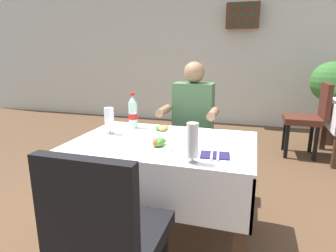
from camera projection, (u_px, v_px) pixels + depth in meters
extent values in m
plane|color=brown|center=(152.00, 238.00, 2.12)|extent=(11.00, 11.00, 0.00)
cube|color=silver|center=(221.00, 45.00, 5.31)|extent=(11.00, 0.12, 2.97)
cube|color=white|center=(164.00, 142.00, 1.98)|extent=(1.23, 0.84, 0.02)
cube|color=white|center=(142.00, 191.00, 1.64)|extent=(1.23, 0.02, 0.32)
cube|color=white|center=(179.00, 147.00, 2.40)|extent=(1.23, 0.02, 0.32)
cube|color=white|center=(88.00, 156.00, 2.19)|extent=(0.02, 0.84, 0.32)
cube|color=white|center=(253.00, 175.00, 1.85)|extent=(0.02, 0.84, 0.32)
cube|color=#472D1E|center=(68.00, 204.00, 1.89)|extent=(0.07, 0.07, 0.73)
cube|color=#472D1E|center=(240.00, 234.00, 1.58)|extent=(0.07, 0.07, 0.73)
cube|color=#472D1E|center=(117.00, 165.00, 2.56)|extent=(0.07, 0.07, 0.73)
cube|color=#472D1E|center=(245.00, 180.00, 2.25)|extent=(0.07, 0.07, 0.73)
cube|color=black|center=(187.00, 145.00, 2.71)|extent=(0.44, 0.44, 0.08)
cube|color=black|center=(193.00, 113.00, 2.87)|extent=(0.42, 0.06, 0.44)
cube|color=black|center=(165.00, 176.00, 2.66)|extent=(0.04, 0.04, 0.45)
cube|color=black|center=(201.00, 180.00, 2.57)|extent=(0.04, 0.04, 0.45)
cube|color=black|center=(174.00, 163.00, 2.98)|extent=(0.04, 0.04, 0.45)
cube|color=black|center=(207.00, 166.00, 2.88)|extent=(0.04, 0.04, 0.45)
cube|color=black|center=(119.00, 234.00, 1.37)|extent=(0.44, 0.44, 0.08)
cube|color=black|center=(86.00, 213.00, 1.07)|extent=(0.42, 0.06, 0.44)
cube|color=black|center=(107.00, 252.00, 1.64)|extent=(0.04, 0.04, 0.45)
cylinder|color=#282D42|center=(178.00, 179.00, 2.59)|extent=(0.10, 0.10, 0.45)
cylinder|color=#282D42|center=(195.00, 181.00, 2.55)|extent=(0.10, 0.10, 0.45)
cube|color=#282D42|center=(191.00, 144.00, 2.65)|extent=(0.34, 0.36, 0.12)
cube|color=#4C754C|center=(193.00, 110.00, 2.65)|extent=(0.36, 0.20, 0.50)
sphere|color=#997051|center=(194.00, 72.00, 2.56)|extent=(0.19, 0.19, 0.19)
cylinder|color=#997051|center=(164.00, 111.00, 2.49)|extent=(0.07, 0.26, 0.07)
cylinder|color=#997051|center=(213.00, 114.00, 2.37)|extent=(0.07, 0.26, 0.07)
cube|color=white|center=(157.00, 148.00, 1.81)|extent=(0.22, 0.22, 0.01)
ellipsoid|color=#99602D|center=(155.00, 143.00, 1.80)|extent=(0.06, 0.07, 0.05)
ellipsoid|color=#4C8E38|center=(159.00, 143.00, 1.81)|extent=(0.06, 0.09, 0.05)
ellipsoid|color=#4C8E38|center=(159.00, 141.00, 1.85)|extent=(0.10, 0.07, 0.05)
cube|color=white|center=(162.00, 132.00, 2.18)|extent=(0.24, 0.24, 0.01)
ellipsoid|color=gold|center=(162.00, 129.00, 2.17)|extent=(0.09, 0.08, 0.04)
ellipsoid|color=#4C8E38|center=(160.00, 128.00, 2.19)|extent=(0.11, 0.09, 0.04)
ellipsoid|color=gold|center=(164.00, 127.00, 2.22)|extent=(0.09, 0.09, 0.03)
cylinder|color=white|center=(192.00, 162.00, 1.57)|extent=(0.07, 0.07, 0.01)
cylinder|color=white|center=(192.00, 159.00, 1.57)|extent=(0.02, 0.02, 0.03)
cylinder|color=white|center=(192.00, 140.00, 1.54)|extent=(0.07, 0.07, 0.19)
cylinder|color=#C68928|center=(192.00, 143.00, 1.55)|extent=(0.06, 0.06, 0.16)
cylinder|color=white|center=(110.00, 133.00, 2.14)|extent=(0.07, 0.07, 0.01)
cylinder|color=white|center=(110.00, 131.00, 2.14)|extent=(0.02, 0.02, 0.03)
cylinder|color=white|center=(109.00, 118.00, 2.12)|extent=(0.07, 0.07, 0.16)
cylinder|color=gold|center=(109.00, 121.00, 2.12)|extent=(0.07, 0.07, 0.12)
cylinder|color=silver|center=(133.00, 115.00, 2.29)|extent=(0.07, 0.07, 0.21)
cylinder|color=red|center=(133.00, 116.00, 2.30)|extent=(0.07, 0.07, 0.05)
cone|color=silver|center=(133.00, 99.00, 2.26)|extent=(0.06, 0.06, 0.05)
cylinder|color=red|center=(132.00, 94.00, 2.25)|extent=(0.03, 0.03, 0.02)
cube|color=#231E4C|center=(215.00, 155.00, 1.68)|extent=(0.18, 0.15, 0.01)
cube|color=silver|center=(212.00, 154.00, 1.68)|extent=(0.03, 0.19, 0.01)
cube|color=silver|center=(218.00, 154.00, 1.68)|extent=(0.03, 0.19, 0.01)
cube|color=white|center=(329.00, 115.00, 3.63)|extent=(0.02, 0.84, 0.32)
cube|color=#472D1E|center=(325.00, 125.00, 4.00)|extent=(0.07, 0.07, 0.73)
cube|color=#4C2319|center=(301.00, 120.00, 3.73)|extent=(0.44, 0.44, 0.08)
cube|color=#4C2319|center=(325.00, 101.00, 3.60)|extent=(0.06, 0.42, 0.44)
cube|color=black|center=(284.00, 135.00, 4.00)|extent=(0.04, 0.04, 0.45)
cube|color=black|center=(287.00, 141.00, 3.69)|extent=(0.04, 0.04, 0.45)
cube|color=black|center=(311.00, 137.00, 3.91)|extent=(0.04, 0.04, 0.45)
cube|color=black|center=(316.00, 144.00, 3.59)|extent=(0.04, 0.04, 0.45)
cylinder|color=brown|center=(324.00, 132.00, 4.36)|extent=(0.29, 0.29, 0.34)
cylinder|color=brown|center=(327.00, 109.00, 4.28)|extent=(0.05, 0.05, 0.36)
sphere|color=#387533|center=(331.00, 82.00, 4.18)|extent=(0.58, 0.58, 0.58)
cube|color=#472D1E|center=(243.00, 16.00, 4.95)|extent=(0.56, 0.20, 0.42)
cylinder|color=#193D1E|center=(233.00, 24.00, 4.98)|extent=(0.06, 0.14, 0.06)
cylinder|color=#193D1E|center=(242.00, 24.00, 4.94)|extent=(0.06, 0.14, 0.06)
cylinder|color=#193D1E|center=(251.00, 24.00, 4.90)|extent=(0.06, 0.14, 0.06)
cylinder|color=#193D1E|center=(234.00, 16.00, 4.95)|extent=(0.06, 0.14, 0.06)
cylinder|color=#193D1E|center=(243.00, 15.00, 4.91)|extent=(0.06, 0.14, 0.06)
cylinder|color=#193D1E|center=(252.00, 15.00, 4.87)|extent=(0.06, 0.14, 0.06)
cylinder|color=#193D1E|center=(234.00, 7.00, 4.92)|extent=(0.06, 0.14, 0.06)
cylinder|color=#193D1E|center=(243.00, 7.00, 4.87)|extent=(0.06, 0.14, 0.06)
cylinder|color=#193D1E|center=(252.00, 6.00, 4.83)|extent=(0.06, 0.14, 0.06)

